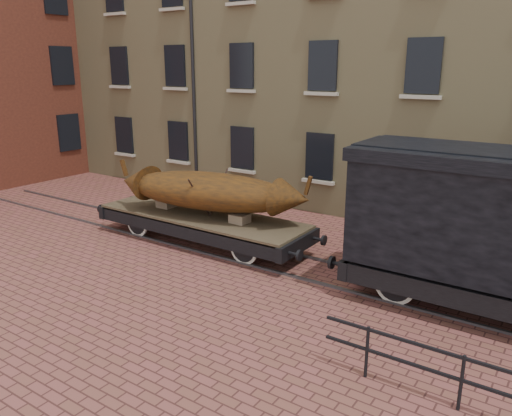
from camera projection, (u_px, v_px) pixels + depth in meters
The scene contains 5 objects.
ground at pixel (315, 271), 13.64m from camera, with size 90.00×90.00×0.00m, color brown.
rail_track at pixel (315, 270), 13.63m from camera, with size 30.00×1.52×0.06m.
flatcar_wagon at pixel (201, 220), 15.62m from camera, with size 7.90×2.14×1.19m.
iron_boat at pixel (209, 191), 15.16m from camera, with size 6.45×2.79×1.56m.
goods_van at pixel (502, 216), 10.63m from camera, with size 7.15×2.61×3.70m.
Camera 1 is at (5.76, -11.37, 5.40)m, focal length 35.00 mm.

